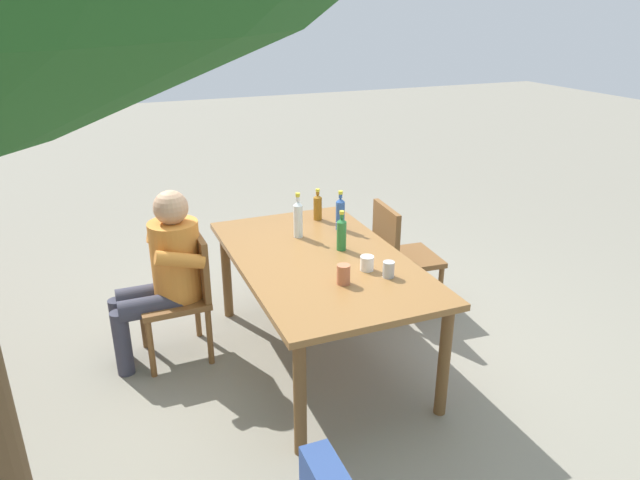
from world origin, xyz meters
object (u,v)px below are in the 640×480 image
(chair_far_right, at_px, (184,289))
(cup_white, at_px, (367,263))
(bottle_blue, at_px, (340,213))
(person_in_white_shirt, at_px, (165,269))
(bottle_clear, at_px, (298,218))
(backpack_by_far_side, at_px, (313,243))
(chair_near_right, at_px, (399,252))
(bottle_amber, at_px, (318,206))
(bottle_green, at_px, (342,233))
(dining_table, at_px, (320,269))
(cup_terracotta, at_px, (343,274))
(cup_steel, at_px, (389,269))

(chair_far_right, height_order, cup_white, chair_far_right)
(bottle_blue, distance_m, cup_white, 0.71)
(chair_far_right, distance_m, person_in_white_shirt, 0.20)
(bottle_clear, height_order, backpack_by_far_side, bottle_clear)
(chair_near_right, relative_size, bottle_amber, 3.64)
(bottle_amber, height_order, cup_white, bottle_amber)
(bottle_green, bearing_deg, bottle_blue, -22.63)
(bottle_blue, distance_m, backpack_by_far_side, 1.27)
(chair_near_right, distance_m, bottle_blue, 0.63)
(bottle_green, bearing_deg, person_in_white_shirt, 73.25)
(dining_table, distance_m, chair_far_right, 0.93)
(chair_far_right, height_order, bottle_blue, bottle_blue)
(person_in_white_shirt, distance_m, cup_white, 1.32)
(person_in_white_shirt, xyz_separation_m, cup_terracotta, (-0.80, -0.91, 0.15))
(bottle_green, relative_size, cup_terracotta, 2.30)
(chair_near_right, distance_m, backpack_by_far_side, 1.14)
(bottle_green, bearing_deg, bottle_amber, -6.78)
(cup_terracotta, bearing_deg, bottle_blue, -22.65)
(chair_far_right, bearing_deg, person_in_white_shirt, 91.00)
(bottle_blue, distance_m, bottle_green, 0.37)
(dining_table, bearing_deg, bottle_blue, -38.16)
(backpack_by_far_side, bearing_deg, bottle_amber, 161.28)
(chair_far_right, relative_size, bottle_blue, 3.02)
(bottle_blue, xyz_separation_m, bottle_green, (-0.34, 0.14, -0.01))
(cup_steel, bearing_deg, bottle_clear, 18.88)
(bottle_blue, relative_size, backpack_by_far_side, 0.67)
(person_in_white_shirt, xyz_separation_m, cup_steel, (-0.82, -1.20, 0.14))
(cup_terracotta, xyz_separation_m, cup_steel, (-0.02, -0.28, -0.01))
(chair_far_right, distance_m, cup_steel, 1.39)
(chair_near_right, height_order, bottle_clear, bottle_clear)
(chair_near_right, distance_m, cup_white, 0.98)
(chair_near_right, xyz_separation_m, bottle_green, (-0.34, 0.64, 0.38))
(person_in_white_shirt, height_order, cup_steel, person_in_white_shirt)
(dining_table, xyz_separation_m, cup_terracotta, (-0.40, 0.01, 0.14))
(person_in_white_shirt, relative_size, bottle_clear, 3.70)
(chair_near_right, distance_m, cup_terracotta, 1.20)
(bottle_amber, xyz_separation_m, bottle_clear, (-0.28, 0.26, 0.03))
(dining_table, distance_m, bottle_green, 0.27)
(cup_steel, relative_size, backpack_by_far_side, 0.22)
(bottle_clear, bearing_deg, person_in_white_shirt, 89.22)
(bottle_clear, relative_size, cup_white, 3.52)
(bottle_clear, bearing_deg, bottle_blue, -86.07)
(chair_near_right, bearing_deg, bottle_green, 117.89)
(chair_far_right, distance_m, backpack_by_far_side, 1.74)
(person_in_white_shirt, distance_m, cup_steel, 1.45)
(bottle_clear, height_order, cup_white, bottle_clear)
(cup_white, bearing_deg, cup_steel, -150.58)
(bottle_blue, distance_m, cup_steel, 0.83)
(chair_near_right, bearing_deg, cup_steel, 146.20)
(dining_table, bearing_deg, backpack_by_far_side, -19.59)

